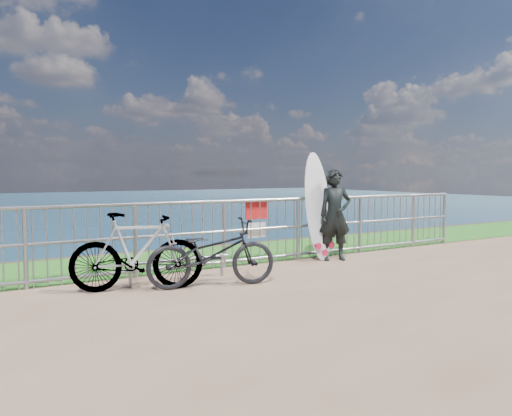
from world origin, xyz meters
TOP-DOWN VIEW (x-y plane):
  - grass_strip at (0.00, 2.70)m, footprint 120.00×120.00m
  - railing at (0.02, 1.60)m, footprint 10.06×0.10m
  - surfer at (1.52, 1.20)m, footprint 0.69×0.56m
  - surfboard at (1.32, 1.43)m, footprint 0.56×0.50m
  - bicycle_near at (-1.30, 0.44)m, footprint 1.88×1.01m
  - bicycle_far at (-2.24, 0.76)m, footprint 1.81×1.01m
  - bike_rack at (-1.56, 1.01)m, footprint 1.61×0.05m

SIDE VIEW (x-z plane):
  - grass_strip at x=0.00m, z-range 0.01..0.01m
  - bike_rack at x=-1.56m, z-range 0.11..0.45m
  - bicycle_near at x=-1.30m, z-range 0.00..0.94m
  - bicycle_far at x=-2.24m, z-range 0.00..1.05m
  - railing at x=0.02m, z-range 0.01..1.14m
  - surfer at x=1.52m, z-range 0.00..1.63m
  - surfboard at x=1.32m, z-range -0.08..1.88m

